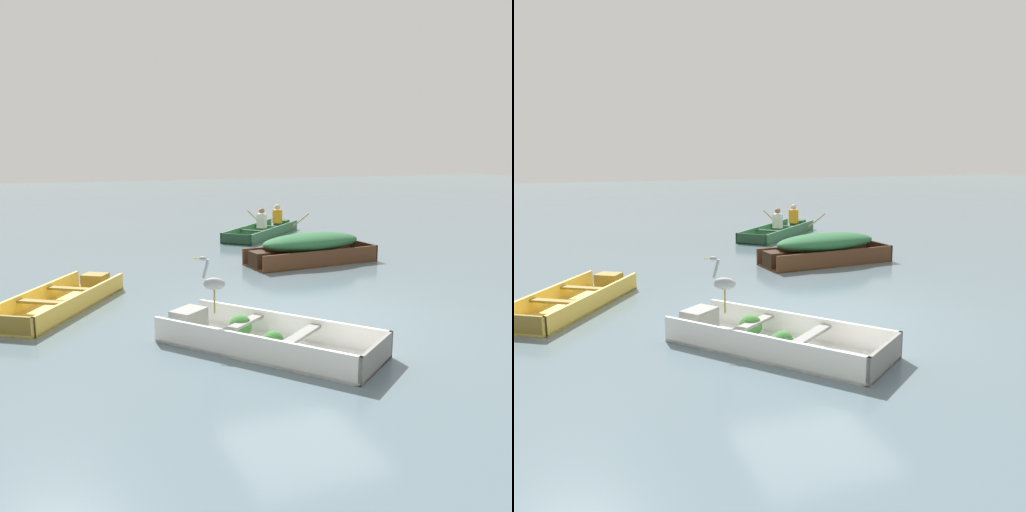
{
  "view_description": "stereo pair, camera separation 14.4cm",
  "coord_description": "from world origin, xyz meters",
  "views": [
    {
      "loc": [
        -4.08,
        -8.33,
        2.75
      ],
      "look_at": [
        0.47,
        3.39,
        0.35
      ],
      "focal_mm": 40.0,
      "sensor_mm": 36.0,
      "label": 1
    },
    {
      "loc": [
        -3.94,
        -8.39,
        2.75
      ],
      "look_at": [
        0.47,
        3.39,
        0.35
      ],
      "focal_mm": 40.0,
      "sensor_mm": 36.0,
      "label": 2
    }
  ],
  "objects": [
    {
      "name": "skiff_yellow_mid_moored",
      "position": [
        -3.74,
        1.9,
        0.11
      ],
      "size": [
        2.49,
        3.11,
        0.32
      ],
      "color": "#E5BC47",
      "rests_on": "ground"
    },
    {
      "name": "ground_plane",
      "position": [
        0.0,
        0.0,
        0.0
      ],
      "size": [
        80.0,
        80.0,
        0.0
      ],
      "primitive_type": "plane",
      "color": "slate"
    },
    {
      "name": "rowboat_green_with_crew",
      "position": [
        2.69,
        8.38,
        0.16
      ],
      "size": [
        3.41,
        3.39,
        0.88
      ],
      "color": "#387047",
      "rests_on": "ground"
    },
    {
      "name": "heron_on_dinghy",
      "position": [
        -1.77,
        -0.67,
        0.84
      ],
      "size": [
        0.44,
        0.27,
        0.84
      ],
      "color": "olive",
      "rests_on": "dinghy_white_foreground"
    },
    {
      "name": "dinghy_white_foreground",
      "position": [
        -1.3,
        -1.26,
        0.14
      ],
      "size": [
        2.82,
        3.17,
        0.38
      ],
      "color": "white",
      "rests_on": "ground"
    },
    {
      "name": "skiff_dark_varnish_near_moored",
      "position": [
        2.01,
        3.77,
        0.43
      ],
      "size": [
        3.26,
        1.39,
        0.74
      ],
      "color": "#4C2D19",
      "rests_on": "ground"
    }
  ]
}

